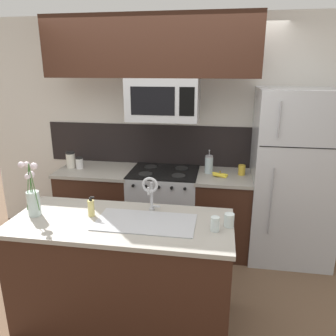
{
  "coord_description": "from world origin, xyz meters",
  "views": [
    {
      "loc": [
        0.61,
        -2.55,
        2.05
      ],
      "look_at": [
        0.15,
        0.27,
        1.16
      ],
      "focal_mm": 35.0,
      "sensor_mm": 36.0,
      "label": 1
    }
  ],
  "objects": [
    {
      "name": "upper_cabinet_band",
      "position": [
        -0.12,
        0.85,
        2.24
      ],
      "size": [
        2.17,
        0.34,
        0.6
      ],
      "primitive_type": "cube",
      "color": "#381E14"
    },
    {
      "name": "flower_vase",
      "position": [
        -0.83,
        -0.37,
        1.06
      ],
      "size": [
        0.15,
        0.12,
        0.46
      ],
      "color": "silver",
      "rests_on": "island_counter"
    },
    {
      "name": "kitchen_sink",
      "position": [
        0.08,
        -0.35,
        0.84
      ],
      "size": [
        0.76,
        0.39,
        0.16
      ],
      "color": "#ADAFB5",
      "rests_on": "island_counter"
    },
    {
      "name": "refrigerator",
      "position": [
        1.39,
        0.92,
        0.92
      ],
      "size": [
        0.86,
        0.74,
        1.85
      ],
      "color": "#B7BABF",
      "rests_on": "ground"
    },
    {
      "name": "microwave",
      "position": [
        0.0,
        0.88,
        1.72
      ],
      "size": [
        0.74,
        0.4,
        0.44
      ],
      "color": "#B7BABF"
    },
    {
      "name": "ground_plane",
      "position": [
        0.0,
        0.0,
        0.0
      ],
      "size": [
        10.0,
        10.0,
        0.0
      ],
      "primitive_type": "plane",
      "color": "brown"
    },
    {
      "name": "island_counter",
      "position": [
        -0.12,
        -0.35,
        0.46
      ],
      "size": [
        1.72,
        0.74,
        0.91
      ],
      "color": "#381E14",
      "rests_on": "ground"
    },
    {
      "name": "storage_jar_tall",
      "position": [
        -1.11,
        0.9,
        1.0
      ],
      "size": [
        0.1,
        0.1,
        0.19
      ],
      "color": "silver",
      "rests_on": "back_counter_left"
    },
    {
      "name": "dish_soap_bottle",
      "position": [
        -0.38,
        -0.3,
        0.98
      ],
      "size": [
        0.06,
        0.05,
        0.16
      ],
      "color": "#DBCC75",
      "rests_on": "island_counter"
    },
    {
      "name": "back_counter_right",
      "position": [
        0.67,
        0.9,
        0.46
      ],
      "size": [
        0.61,
        0.65,
        0.91
      ],
      "color": "#381E14",
      "rests_on": "ground"
    },
    {
      "name": "sink_faucet",
      "position": [
        0.08,
        -0.16,
        1.11
      ],
      "size": [
        0.14,
        0.14,
        0.31
      ],
      "color": "#B7BABF",
      "rests_on": "island_counter"
    },
    {
      "name": "back_counter_left",
      "position": [
        -0.8,
        0.9,
        0.46
      ],
      "size": [
        0.86,
        0.65,
        0.91
      ],
      "color": "#381E14",
      "rests_on": "ground"
    },
    {
      "name": "french_press",
      "position": [
        0.5,
        0.96,
        1.01
      ],
      "size": [
        0.09,
        0.09,
        0.27
      ],
      "color": "silver",
      "rests_on": "back_counter_right"
    },
    {
      "name": "storage_jar_medium",
      "position": [
        -1.0,
        0.89,
        0.98
      ],
      "size": [
        0.08,
        0.08,
        0.13
      ],
      "color": "silver",
      "rests_on": "back_counter_left"
    },
    {
      "name": "spare_glass",
      "position": [
        0.7,
        -0.31,
        0.96
      ],
      "size": [
        0.08,
        0.08,
        0.1
      ],
      "color": "silver",
      "rests_on": "island_counter"
    },
    {
      "name": "coffee_tin",
      "position": [
        0.86,
        0.95,
        0.97
      ],
      "size": [
        0.08,
        0.08,
        0.11
      ],
      "primitive_type": "cylinder",
      "color": "gold",
      "rests_on": "back_counter_right"
    },
    {
      "name": "stove_range",
      "position": [
        0.0,
        0.9,
        0.46
      ],
      "size": [
        0.76,
        0.64,
        0.93
      ],
      "color": "#B7BABF",
      "rests_on": "ground"
    },
    {
      "name": "splash_band",
      "position": [
        0.0,
        1.22,
        1.15
      ],
      "size": [
        3.0,
        0.01,
        0.48
      ],
      "primitive_type": "cube",
      "color": "black",
      "rests_on": "rear_partition"
    },
    {
      "name": "banana_bunch",
      "position": [
        0.62,
        0.84,
        0.93
      ],
      "size": [
        0.19,
        0.12,
        0.08
      ],
      "color": "yellow",
      "rests_on": "back_counter_right"
    },
    {
      "name": "drinking_glass",
      "position": [
        0.6,
        -0.4,
        0.96
      ],
      "size": [
        0.06,
        0.06,
        0.11
      ],
      "color": "silver",
      "rests_on": "island_counter"
    },
    {
      "name": "rear_partition",
      "position": [
        0.3,
        1.28,
        1.3
      ],
      "size": [
        5.2,
        0.1,
        2.6
      ],
      "primitive_type": "cube",
      "color": "silver",
      "rests_on": "ground"
    }
  ]
}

